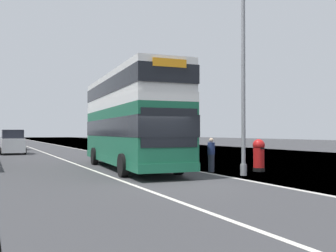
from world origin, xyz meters
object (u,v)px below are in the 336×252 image
(lamppost_foreground, at_px, (243,73))
(car_oncoming_near, at_px, (13,143))
(double_decker_bus, at_px, (130,119))
(pedestrian_at_kerb, at_px, (211,155))
(roadworks_barrier, at_px, (170,152))
(car_receding_mid, at_px, (13,141))
(red_pillar_postbox, at_px, (259,154))

(lamppost_foreground, distance_m, car_oncoming_near, 23.78)
(double_decker_bus, relative_size, pedestrian_at_kerb, 7.13)
(roadworks_barrier, height_order, pedestrian_at_kerb, pedestrian_at_kerb)
(car_receding_mid, relative_size, pedestrian_at_kerb, 2.52)
(roadworks_barrier, relative_size, car_oncoming_near, 0.44)
(roadworks_barrier, height_order, car_oncoming_near, car_oncoming_near)
(lamppost_foreground, distance_m, car_receding_mid, 31.97)
(lamppost_foreground, bearing_deg, pedestrian_at_kerb, 105.05)
(red_pillar_postbox, xyz_separation_m, pedestrian_at_kerb, (-2.23, 0.74, -0.04))
(lamppost_foreground, relative_size, roadworks_barrier, 5.35)
(car_oncoming_near, bearing_deg, red_pillar_postbox, -64.53)
(red_pillar_postbox, bearing_deg, pedestrian_at_kerb, 161.63)
(red_pillar_postbox, bearing_deg, lamppost_foreground, -147.10)
(lamppost_foreground, relative_size, car_receding_mid, 2.31)
(red_pillar_postbox, relative_size, roadworks_barrier, 0.88)
(lamppost_foreground, distance_m, roadworks_barrier, 8.44)
(double_decker_bus, height_order, red_pillar_postbox, double_decker_bus)
(red_pillar_postbox, height_order, car_oncoming_near, car_oncoming_near)
(car_receding_mid, bearing_deg, roadworks_barrier, -71.49)
(lamppost_foreground, height_order, red_pillar_postbox, lamppost_foreground)
(lamppost_foreground, bearing_deg, car_receding_mid, 104.13)
(double_decker_bus, xyz_separation_m, roadworks_barrier, (3.51, 2.45, -1.91))
(lamppost_foreground, xyz_separation_m, roadworks_barrier, (0.04, 7.53, -3.82))
(lamppost_foreground, height_order, car_oncoming_near, lamppost_foreground)
(roadworks_barrier, bearing_deg, pedestrian_at_kerb, -95.46)
(red_pillar_postbox, bearing_deg, car_receding_mid, 107.72)
(car_oncoming_near, height_order, pedestrian_at_kerb, car_oncoming_near)
(roadworks_barrier, xyz_separation_m, car_oncoming_near, (-8.27, 14.51, 0.31))
(red_pillar_postbox, distance_m, pedestrian_at_kerb, 2.35)
(red_pillar_postbox, bearing_deg, car_oncoming_near, 115.47)
(lamppost_foreground, xyz_separation_m, pedestrian_at_kerb, (-0.50, 1.86, -3.68))
(lamppost_foreground, height_order, car_receding_mid, lamppost_foreground)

